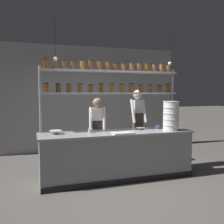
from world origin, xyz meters
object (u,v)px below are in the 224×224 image
(spice_shelf_unit, at_px, (112,83))
(prep_bowl_center_front, at_px, (56,132))
(cutting_board, at_px, (123,133))
(chef_center, at_px, (138,121))
(chef_left, at_px, (97,129))
(container_stack, at_px, (171,116))
(serving_cup_front, at_px, (157,127))
(serving_cup_by_board, at_px, (90,131))
(prep_bowl_near_left, at_px, (140,129))

(spice_shelf_unit, bearing_deg, prep_bowl_center_front, -169.30)
(spice_shelf_unit, relative_size, cutting_board, 7.20)
(prep_bowl_center_front, bearing_deg, chef_center, 20.26)
(chef_left, distance_m, container_stack, 1.59)
(chef_center, relative_size, serving_cup_front, 20.66)
(chef_left, bearing_deg, container_stack, -19.02)
(container_stack, xyz_separation_m, serving_cup_by_board, (-1.62, 0.18, -0.25))
(spice_shelf_unit, bearing_deg, serving_cup_front, -14.83)
(spice_shelf_unit, bearing_deg, cutting_board, -86.19)
(cutting_board, bearing_deg, chef_center, 54.14)
(spice_shelf_unit, distance_m, container_stack, 1.37)
(spice_shelf_unit, height_order, container_stack, spice_shelf_unit)
(spice_shelf_unit, bearing_deg, chef_center, 32.06)
(prep_bowl_center_front, relative_size, serving_cup_front, 2.85)
(chef_left, xyz_separation_m, cutting_board, (0.25, -0.92, 0.04))
(chef_center, distance_m, container_stack, 1.05)
(cutting_board, bearing_deg, prep_bowl_center_front, 163.98)
(serving_cup_by_board, bearing_deg, prep_bowl_center_front, 172.94)
(spice_shelf_unit, relative_size, prep_bowl_near_left, 16.17)
(spice_shelf_unit, xyz_separation_m, serving_cup_by_board, (-0.52, -0.30, -0.91))
(chef_left, xyz_separation_m, prep_bowl_near_left, (0.75, -0.59, 0.05))
(spice_shelf_unit, relative_size, prep_bowl_center_front, 11.95)
(chef_left, distance_m, chef_center, 1.04)
(container_stack, bearing_deg, serving_cup_by_board, 173.68)
(cutting_board, relative_size, prep_bowl_center_front, 1.66)
(chef_left, bearing_deg, chef_center, 21.74)
(container_stack, distance_m, prep_bowl_center_front, 2.29)
(chef_center, xyz_separation_m, serving_cup_front, (0.12, -0.75, -0.05))
(serving_cup_by_board, bearing_deg, cutting_board, -25.36)
(spice_shelf_unit, height_order, serving_cup_front, spice_shelf_unit)
(prep_bowl_center_front, distance_m, serving_cup_front, 2.09)
(chef_center, xyz_separation_m, prep_bowl_near_left, (-0.27, -0.74, -0.07))
(spice_shelf_unit, distance_m, chef_left, 1.07)
(container_stack, distance_m, serving_cup_by_board, 1.65)
(container_stack, height_order, serving_cup_front, container_stack)
(spice_shelf_unit, xyz_separation_m, chef_center, (0.81, 0.51, -0.86))
(prep_bowl_near_left, bearing_deg, serving_cup_front, -2.75)
(prep_bowl_near_left, bearing_deg, spice_shelf_unit, 157.22)
(chef_center, distance_m, prep_bowl_near_left, 0.79)
(container_stack, relative_size, serving_cup_front, 6.97)
(prep_bowl_center_front, height_order, serving_cup_front, serving_cup_front)
(prep_bowl_near_left, distance_m, serving_cup_front, 0.39)
(container_stack, height_order, prep_bowl_near_left, container_stack)
(container_stack, bearing_deg, prep_bowl_center_front, 173.47)
(serving_cup_front, bearing_deg, spice_shelf_unit, 165.17)
(chef_left, xyz_separation_m, serving_cup_by_board, (-0.31, -0.66, 0.07))
(chef_center, xyz_separation_m, prep_bowl_center_front, (-1.97, -0.73, -0.06))
(serving_cup_front, bearing_deg, prep_bowl_center_front, 179.26)
(chef_center, bearing_deg, cutting_board, -126.23)
(cutting_board, relative_size, prep_bowl_near_left, 2.25)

